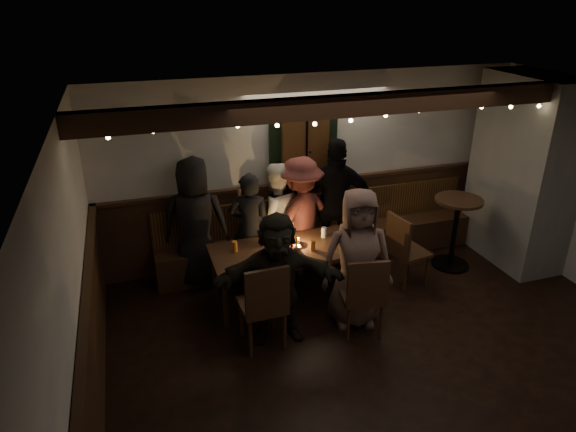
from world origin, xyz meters
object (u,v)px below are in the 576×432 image
object	(u,v)px
person_e	(336,204)
chair_near_right	(364,292)
dining_table	(293,252)
person_b	(250,228)
person_f	(277,278)
chair_end	(404,247)
chair_near_left	(265,302)
high_top	(456,224)
person_c	(275,218)
person_d	(300,216)
person_a	(196,223)
person_g	(357,259)

from	to	relation	value
person_e	chair_near_right	bearing A→B (deg)	97.12
dining_table	chair_near_right	world-z (taller)	chair_near_right
person_b	person_f	bearing A→B (deg)	109.48
chair_end	person_e	distance (m)	1.07
chair_near_left	chair_end	size ratio (longest dim) A/B	1.04
high_top	chair_end	bearing A→B (deg)	-165.12
person_c	person_e	xyz separation A→B (m)	(0.85, -0.08, 0.13)
chair_near_right	person_d	bearing A→B (deg)	96.87
chair_near_right	high_top	xyz separation A→B (m)	(1.88, 1.07, 0.08)
dining_table	chair_end	xyz separation A→B (m)	(1.45, -0.13, -0.09)
high_top	dining_table	bearing A→B (deg)	-177.22
chair_near_right	person_e	bearing A→B (deg)	78.19
person_d	person_a	bearing A→B (deg)	-29.66
person_c	person_e	world-z (taller)	person_e
chair_near_right	person_g	size ratio (longest dim) A/B	0.60
person_d	person_e	xyz separation A→B (m)	(0.53, 0.05, 0.09)
person_g	person_d	bearing A→B (deg)	110.61
person_e	person_b	bearing A→B (deg)	21.66
dining_table	person_b	bearing A→B (deg)	121.22
person_e	person_f	size ratio (longest dim) A/B	1.21
chair_near_left	high_top	world-z (taller)	chair_near_left
chair_end	high_top	xyz separation A→B (m)	(0.93, 0.25, 0.08)
person_b	person_g	world-z (taller)	person_g
person_f	person_a	bearing A→B (deg)	124.12
person_f	person_g	size ratio (longest dim) A/B	0.91
dining_table	person_d	size ratio (longest dim) A/B	1.22
dining_table	chair_near_right	bearing A→B (deg)	-62.21
person_d	chair_end	bearing A→B (deg)	121.54
person_d	person_f	distance (m)	1.51
chair_near_left	high_top	size ratio (longest dim) A/B	1.03
person_a	person_e	distance (m)	1.90
chair_near_right	person_e	xyz separation A→B (m)	(0.34, 1.64, 0.35)
person_a	person_e	size ratio (longest dim) A/B	0.95
chair_near_left	person_c	world-z (taller)	person_c
chair_near_left	person_b	size ratio (longest dim) A/B	0.69
person_g	chair_end	bearing A→B (deg)	41.58
chair_near_left	chair_near_right	size ratio (longest dim) A/B	1.04
dining_table	person_b	size ratio (longest dim) A/B	1.32
dining_table	chair_near_right	distance (m)	1.08
person_f	person_g	distance (m)	0.94
person_e	person_d	bearing A→B (deg)	23.99
high_top	person_e	size ratio (longest dim) A/B	0.56
person_b	dining_table	bearing A→B (deg)	141.76
dining_table	person_d	distance (m)	0.73
chair_near_left	person_a	bearing A→B (deg)	106.15
person_a	person_f	distance (m)	1.59
person_b	person_g	bearing A→B (deg)	145.51
person_e	person_f	bearing A→B (deg)	66.62
high_top	person_b	world-z (taller)	person_b
high_top	person_g	bearing A→B (deg)	-156.98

